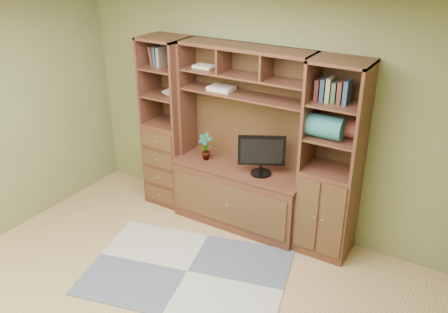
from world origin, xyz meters
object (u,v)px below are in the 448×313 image
Objects in this scene: center_hutch at (239,142)px; left_tower at (168,124)px; monitor at (262,148)px; right_tower at (332,162)px.

center_hutch is 1.00× the size of left_tower.
center_hutch is 0.29m from monitor.
center_hutch is 1.00m from left_tower.
center_hutch is at bearing 145.20° from monitor.
left_tower is at bearing 180.00° from right_tower.
left_tower is (-1.00, 0.04, 0.00)m from center_hutch.
right_tower is at bearing 0.00° from left_tower.
left_tower is 3.36× the size of monitor.
center_hutch and left_tower have the same top height.
right_tower is 0.74m from monitor.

